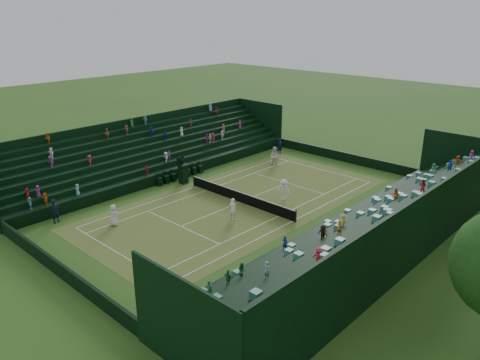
{
  "coord_description": "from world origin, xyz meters",
  "views": [
    {
      "loc": [
        24.74,
        -26.32,
        15.05
      ],
      "look_at": [
        0.0,
        0.0,
        2.0
      ],
      "focal_mm": 35.0,
      "sensor_mm": 36.0,
      "label": 1
    }
  ],
  "objects_px": {
    "umpire_chair": "(183,171)",
    "player_near_west": "(114,215)",
    "player_far_west": "(275,156)",
    "player_far_east": "(284,190)",
    "tennis_net": "(240,197)",
    "player_near_east": "(233,209)"
  },
  "relations": [
    {
      "from": "player_far_west",
      "to": "player_far_east",
      "type": "bearing_deg",
      "value": -59.55
    },
    {
      "from": "player_far_west",
      "to": "player_far_east",
      "type": "relative_size",
      "value": 1.1
    },
    {
      "from": "umpire_chair",
      "to": "player_far_west",
      "type": "bearing_deg",
      "value": 73.17
    },
    {
      "from": "player_near_west",
      "to": "player_far_west",
      "type": "xyz_separation_m",
      "value": [
        -0.34,
        19.31,
        0.19
      ]
    },
    {
      "from": "player_near_west",
      "to": "player_near_east",
      "type": "bearing_deg",
      "value": -151.07
    },
    {
      "from": "umpire_chair",
      "to": "player_far_east",
      "type": "distance_m",
      "value": 9.87
    },
    {
      "from": "tennis_net",
      "to": "player_far_east",
      "type": "relative_size",
      "value": 6.36
    },
    {
      "from": "player_far_west",
      "to": "player_far_east",
      "type": "height_order",
      "value": "player_far_west"
    },
    {
      "from": "umpire_chair",
      "to": "tennis_net",
      "type": "bearing_deg",
      "value": 1.11
    },
    {
      "from": "umpire_chair",
      "to": "player_near_west",
      "type": "height_order",
      "value": "umpire_chair"
    },
    {
      "from": "player_near_east",
      "to": "player_far_west",
      "type": "xyz_separation_m",
      "value": [
        -6.13,
        12.56,
        0.11
      ]
    },
    {
      "from": "umpire_chair",
      "to": "player_far_east",
      "type": "height_order",
      "value": "umpire_chair"
    },
    {
      "from": "tennis_net",
      "to": "player_far_west",
      "type": "xyz_separation_m",
      "value": [
        -4.14,
        9.66,
        0.48
      ]
    },
    {
      "from": "player_near_east",
      "to": "umpire_chair",
      "type": "bearing_deg",
      "value": -30.49
    },
    {
      "from": "player_far_east",
      "to": "umpire_chair",
      "type": "bearing_deg",
      "value": -170.78
    },
    {
      "from": "tennis_net",
      "to": "player_near_west",
      "type": "distance_m",
      "value": 10.37
    },
    {
      "from": "tennis_net",
      "to": "player_near_west",
      "type": "xyz_separation_m",
      "value": [
        -3.8,
        -9.65,
        0.3
      ]
    },
    {
      "from": "player_near_west",
      "to": "tennis_net",
      "type": "bearing_deg",
      "value": -131.95
    },
    {
      "from": "tennis_net",
      "to": "player_far_east",
      "type": "xyz_separation_m",
      "value": [
        2.26,
        2.97,
        0.39
      ]
    },
    {
      "from": "player_near_west",
      "to": "player_near_east",
      "type": "height_order",
      "value": "player_near_east"
    },
    {
      "from": "player_near_west",
      "to": "player_far_east",
      "type": "relative_size",
      "value": 0.9
    },
    {
      "from": "umpire_chair",
      "to": "player_far_east",
      "type": "bearing_deg",
      "value": 18.35
    }
  ]
}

